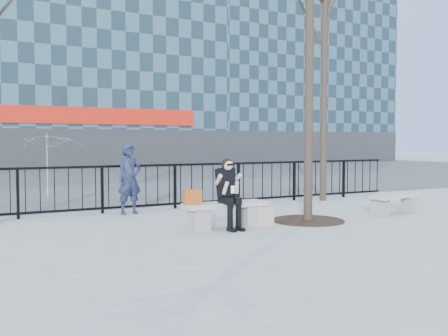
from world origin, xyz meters
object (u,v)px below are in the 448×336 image
bench_main (225,212)px  seated_woman (229,194)px  bench_second (396,201)px  standing_man (130,179)px

bench_main → seated_woman: bearing=-90.0°
bench_main → seated_woman: (0.00, -0.16, 0.37)m
bench_main → bench_second: bench_main is taller
standing_man → seated_woman: bearing=-79.0°
bench_main → seated_woman: size_ratio=1.23×
bench_main → standing_man: size_ratio=1.03×
standing_man → bench_second: bearing=-36.6°
bench_second → seated_woman: bearing=169.0°
bench_main → standing_man: (-1.07, 2.61, 0.50)m
bench_second → standing_man: size_ratio=0.92×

